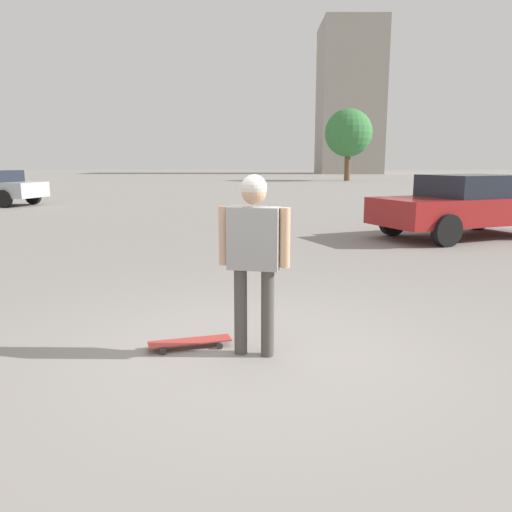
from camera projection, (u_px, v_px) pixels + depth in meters
ground_plane at (256, 354)px, 4.66m from camera, size 220.00×220.00×0.00m
person at (256, 244)px, 4.47m from camera, size 0.64×0.30×1.66m
skateboard at (192, 342)px, 4.81m from camera, size 0.81×0.40×0.07m
car_parked_near at (469, 205)px, 11.75m from camera, size 4.82×3.39×1.47m
building_block_distant at (351, 100)px, 75.11m from camera, size 8.99×10.34×21.90m
tree_distant at (351, 133)px, 46.32m from camera, size 4.41×4.41×6.62m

